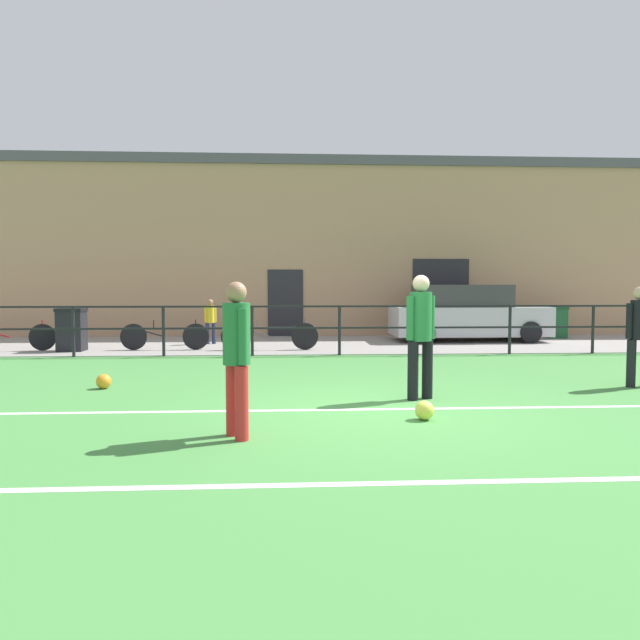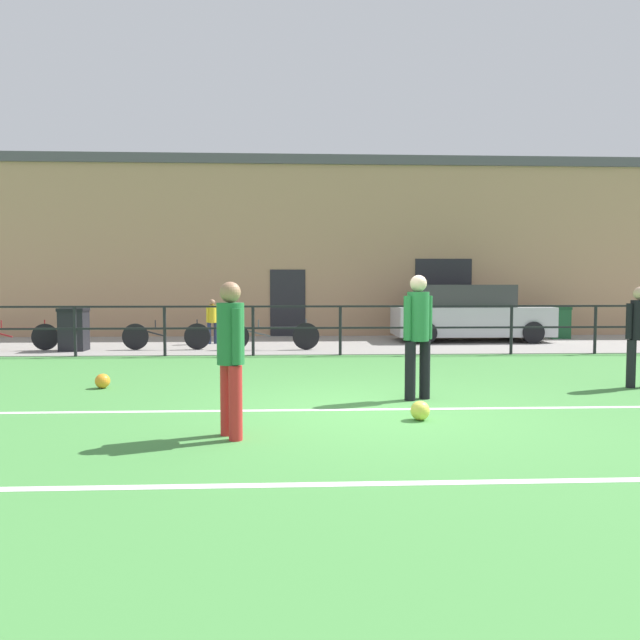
{
  "view_description": "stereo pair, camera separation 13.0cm",
  "coord_description": "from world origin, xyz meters",
  "px_view_note": "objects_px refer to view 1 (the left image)",
  "views": [
    {
      "loc": [
        -1.2,
        -7.47,
        1.61
      ],
      "look_at": [
        -0.54,
        4.39,
        0.91
      ],
      "focal_mm": 33.11,
      "sensor_mm": 36.0,
      "label": 1
    },
    {
      "loc": [
        -1.07,
        -7.48,
        1.61
      ],
      "look_at": [
        -0.54,
        4.39,
        0.91
      ],
      "focal_mm": 33.11,
      "sensor_mm": 36.0,
      "label": 2
    }
  ],
  "objects_px": {
    "soccer_ball_match": "(424,410)",
    "bicycle_parked_2": "(269,336)",
    "soccer_ball_spare": "(104,381)",
    "bicycle_parked_1": "(165,336)",
    "player_striker": "(421,329)",
    "trash_bin_0": "(72,329)",
    "bicycle_parked_0": "(10,337)",
    "player_winger": "(237,350)",
    "spectator_child": "(210,319)",
    "parked_car_red": "(466,314)",
    "player_goalkeeper": "(640,330)",
    "trash_bin_1": "(555,322)"
  },
  "relations": [
    {
      "from": "player_striker",
      "to": "soccer_ball_spare",
      "type": "distance_m",
      "value": 4.94
    },
    {
      "from": "soccer_ball_spare",
      "to": "bicycle_parked_1",
      "type": "height_order",
      "value": "bicycle_parked_1"
    },
    {
      "from": "soccer_ball_match",
      "to": "trash_bin_0",
      "type": "distance_m",
      "value": 10.28
    },
    {
      "from": "player_winger",
      "to": "bicycle_parked_2",
      "type": "relative_size",
      "value": 0.69
    },
    {
      "from": "bicycle_parked_2",
      "to": "trash_bin_1",
      "type": "distance_m",
      "value": 8.97
    },
    {
      "from": "trash_bin_1",
      "to": "trash_bin_0",
      "type": "bearing_deg",
      "value": -168.24
    },
    {
      "from": "player_striker",
      "to": "soccer_ball_match",
      "type": "distance_m",
      "value": 1.56
    },
    {
      "from": "soccer_ball_match",
      "to": "soccer_ball_spare",
      "type": "height_order",
      "value": "same"
    },
    {
      "from": "soccer_ball_match",
      "to": "bicycle_parked_0",
      "type": "height_order",
      "value": "bicycle_parked_0"
    },
    {
      "from": "player_striker",
      "to": "trash_bin_0",
      "type": "xyz_separation_m",
      "value": [
        -7.09,
        6.38,
        -0.45
      ]
    },
    {
      "from": "bicycle_parked_2",
      "to": "trash_bin_1",
      "type": "height_order",
      "value": "trash_bin_1"
    },
    {
      "from": "soccer_ball_spare",
      "to": "bicycle_parked_1",
      "type": "bearing_deg",
      "value": 91.72
    },
    {
      "from": "bicycle_parked_1",
      "to": "spectator_child",
      "type": "bearing_deg",
      "value": 56.24
    },
    {
      "from": "soccer_ball_spare",
      "to": "soccer_ball_match",
      "type": "bearing_deg",
      "value": -27.94
    },
    {
      "from": "parked_car_red",
      "to": "bicycle_parked_1",
      "type": "bearing_deg",
      "value": -166.59
    },
    {
      "from": "player_goalkeeper",
      "to": "bicycle_parked_0",
      "type": "distance_m",
      "value": 13.56
    },
    {
      "from": "spectator_child",
      "to": "trash_bin_0",
      "type": "xyz_separation_m",
      "value": [
        -3.14,
        -1.54,
        -0.16
      ]
    },
    {
      "from": "bicycle_parked_1",
      "to": "player_winger",
      "type": "bearing_deg",
      "value": -73.65
    },
    {
      "from": "player_goalkeeper",
      "to": "soccer_ball_match",
      "type": "height_order",
      "value": "player_goalkeeper"
    },
    {
      "from": "soccer_ball_spare",
      "to": "bicycle_parked_0",
      "type": "bearing_deg",
      "value": 125.7
    },
    {
      "from": "spectator_child",
      "to": "bicycle_parked_0",
      "type": "height_order",
      "value": "spectator_child"
    },
    {
      "from": "player_winger",
      "to": "trash_bin_0",
      "type": "xyz_separation_m",
      "value": [
        -4.69,
        8.36,
        -0.39
      ]
    },
    {
      "from": "soccer_ball_match",
      "to": "bicycle_parked_2",
      "type": "bearing_deg",
      "value": 105.21
    },
    {
      "from": "soccer_ball_match",
      "to": "trash_bin_1",
      "type": "relative_size",
      "value": 0.24
    },
    {
      "from": "player_striker",
      "to": "bicycle_parked_1",
      "type": "xyz_separation_m",
      "value": [
        -4.89,
        6.51,
        -0.64
      ]
    },
    {
      "from": "player_striker",
      "to": "soccer_ball_spare",
      "type": "relative_size",
      "value": 7.61
    },
    {
      "from": "soccer_ball_spare",
      "to": "bicycle_parked_1",
      "type": "distance_m",
      "value": 5.4
    },
    {
      "from": "player_goalkeeper",
      "to": "bicycle_parked_0",
      "type": "xyz_separation_m",
      "value": [
        -12.28,
        5.71,
        -0.54
      ]
    },
    {
      "from": "player_striker",
      "to": "trash_bin_1",
      "type": "bearing_deg",
      "value": -151.04
    },
    {
      "from": "spectator_child",
      "to": "parked_car_red",
      "type": "relative_size",
      "value": 0.28
    },
    {
      "from": "trash_bin_0",
      "to": "spectator_child",
      "type": "bearing_deg",
      "value": 26.14
    },
    {
      "from": "bicycle_parked_2",
      "to": "bicycle_parked_1",
      "type": "bearing_deg",
      "value": 176.54
    },
    {
      "from": "player_striker",
      "to": "bicycle_parked_2",
      "type": "height_order",
      "value": "player_striker"
    },
    {
      "from": "bicycle_parked_1",
      "to": "trash_bin_0",
      "type": "relative_size",
      "value": 2.08
    },
    {
      "from": "soccer_ball_spare",
      "to": "trash_bin_1",
      "type": "distance_m",
      "value": 13.58
    },
    {
      "from": "player_striker",
      "to": "bicycle_parked_2",
      "type": "xyz_separation_m",
      "value": [
        -2.31,
        6.36,
        -0.63
      ]
    },
    {
      "from": "parked_car_red",
      "to": "trash_bin_0",
      "type": "relative_size",
      "value": 4.18
    },
    {
      "from": "bicycle_parked_1",
      "to": "trash_bin_1",
      "type": "distance_m",
      "value": 11.41
    },
    {
      "from": "parked_car_red",
      "to": "soccer_ball_match",
      "type": "bearing_deg",
      "value": -109.79
    },
    {
      "from": "player_goalkeeper",
      "to": "bicycle_parked_2",
      "type": "xyz_separation_m",
      "value": [
        -5.98,
        5.56,
        -0.54
      ]
    },
    {
      "from": "trash_bin_0",
      "to": "soccer_ball_spare",
      "type": "bearing_deg",
      "value": -65.88
    },
    {
      "from": "soccer_ball_spare",
      "to": "trash_bin_0",
      "type": "distance_m",
      "value": 5.79
    },
    {
      "from": "bicycle_parked_0",
      "to": "soccer_ball_spare",
      "type": "bearing_deg",
      "value": -54.3
    },
    {
      "from": "trash_bin_1",
      "to": "bicycle_parked_1",
      "type": "bearing_deg",
      "value": -166.62
    },
    {
      "from": "player_striker",
      "to": "bicycle_parked_2",
      "type": "bearing_deg",
      "value": -96.93
    },
    {
      "from": "player_winger",
      "to": "bicycle_parked_2",
      "type": "xyz_separation_m",
      "value": [
        0.1,
        8.33,
        -0.57
      ]
    },
    {
      "from": "spectator_child",
      "to": "player_goalkeeper",
      "type": "bearing_deg",
      "value": 114.41
    },
    {
      "from": "spectator_child",
      "to": "parked_car_red",
      "type": "bearing_deg",
      "value": 161.7
    },
    {
      "from": "soccer_ball_match",
      "to": "spectator_child",
      "type": "distance_m",
      "value": 9.93
    },
    {
      "from": "player_winger",
      "to": "bicycle_parked_0",
      "type": "bearing_deg",
      "value": -171.3
    }
  ]
}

